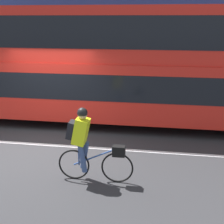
# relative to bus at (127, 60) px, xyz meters

# --- Properties ---
(ground_plane) EXTENTS (80.00, 80.00, 0.00)m
(ground_plane) POSITION_rel_bus_xyz_m (-2.07, -2.58, -2.05)
(ground_plane) COLOR #2D2D30
(road_center_line) EXTENTS (50.00, 0.14, 0.01)m
(road_center_line) POSITION_rel_bus_xyz_m (-2.07, -2.29, -2.05)
(road_center_line) COLOR silver
(road_center_line) RESTS_ON ground_plane
(sidewalk_curb) EXTENTS (60.00, 1.81, 0.13)m
(sidewalk_curb) POSITION_rel_bus_xyz_m (-2.07, 2.74, -1.99)
(sidewalk_curb) COLOR gray
(sidewalk_curb) RESTS_ON ground_plane
(bus) EXTENTS (11.44, 2.59, 3.67)m
(bus) POSITION_rel_bus_xyz_m (0.00, 0.00, 0.00)
(bus) COLOR black
(bus) RESTS_ON ground_plane
(cyclist_on_bike) EXTENTS (1.62, 0.32, 1.61)m
(cyclist_on_bike) POSITION_rel_bus_xyz_m (-0.36, -3.99, -1.18)
(cyclist_on_bike) COLOR black
(cyclist_on_bike) RESTS_ON ground_plane
(trash_bin) EXTENTS (0.47, 0.47, 0.94)m
(trash_bin) POSITION_rel_bus_xyz_m (-0.72, 2.65, -1.46)
(trash_bin) COLOR #515156
(trash_bin) RESTS_ON sidewalk_curb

